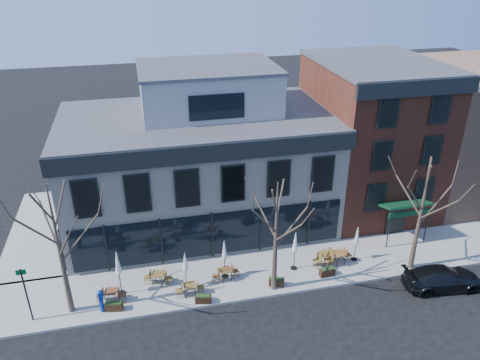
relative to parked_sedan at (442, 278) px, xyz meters
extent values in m
plane|color=black|center=(-12.83, 5.90, -0.68)|extent=(120.00, 120.00, 0.00)
cube|color=gray|center=(-9.58, 3.75, -0.60)|extent=(33.50, 4.70, 0.15)
cube|color=gray|center=(-24.08, 11.90, -0.60)|extent=(4.50, 12.00, 0.15)
cube|color=beige|center=(-12.83, 10.90, 3.32)|extent=(18.00, 10.00, 8.00)
cube|color=#47474C|center=(-12.83, 10.90, 7.37)|extent=(18.30, 10.30, 0.30)
cube|color=black|center=(-12.83, 5.78, 6.87)|extent=(18.30, 0.25, 1.10)
cube|color=black|center=(-21.95, 10.90, 6.87)|extent=(0.25, 10.30, 1.10)
cube|color=black|center=(-12.83, 5.84, 1.22)|extent=(17.20, 0.12, 3.00)
cube|color=black|center=(-21.89, 9.90, 1.22)|extent=(0.12, 7.50, 3.00)
cube|color=gray|center=(-11.83, 11.90, 8.92)|extent=(9.00, 6.50, 3.00)
cube|color=brown|center=(0.17, 10.90, 4.82)|extent=(8.00, 10.00, 11.00)
cube|color=#47474C|center=(0.17, 10.90, 10.37)|extent=(8.20, 10.20, 0.25)
cube|color=black|center=(0.17, 5.78, 9.92)|extent=(8.20, 0.25, 1.00)
cube|color=#0B331A|center=(0.17, 5.05, 2.22)|extent=(3.20, 1.66, 0.67)
cube|color=black|center=(0.17, 5.85, 0.57)|extent=(1.40, 0.10, 2.50)
cube|color=#8C664C|center=(10.17, 11.90, 4.32)|extent=(12.00, 12.00, 10.00)
cone|color=#382B21|center=(-21.33, 2.70, 3.43)|extent=(0.34, 0.34, 7.92)
cylinder|color=#382B21|center=(-20.26, 2.89, 4.00)|extent=(2.23, 0.50, 2.48)
cylinder|color=#382B21|center=(-21.78, 3.67, 4.47)|extent=(1.03, 2.05, 2.14)
cylinder|color=#382B21|center=(-22.17, 2.39, 4.98)|extent=(1.80, 0.75, 2.21)
cylinder|color=#382B21|center=(-20.88, 1.74, 4.38)|extent=(1.03, 2.04, 2.28)
cone|color=#382B21|center=(-9.83, 2.00, 2.99)|extent=(0.34, 0.34, 7.04)
cylinder|color=#382B21|center=(-8.88, 2.17, 3.50)|extent=(2.00, 0.46, 2.21)
cylinder|color=#382B21|center=(-10.23, 2.86, 3.91)|extent=(0.93, 1.84, 1.91)
cylinder|color=#382B21|center=(-10.58, 1.73, 4.37)|extent=(1.61, 0.68, 1.97)
cylinder|color=#382B21|center=(-9.43, 1.14, 3.83)|extent=(0.93, 1.83, 2.03)
cone|color=#382B21|center=(-0.83, 2.00, 3.21)|extent=(0.34, 0.34, 7.48)
cylinder|color=#382B21|center=(0.18, 2.18, 3.75)|extent=(2.12, 0.48, 2.35)
cylinder|color=#382B21|center=(-1.26, 2.91, 4.19)|extent=(0.98, 1.94, 2.03)
cylinder|color=#382B21|center=(-1.63, 1.71, 4.67)|extent=(1.71, 0.71, 2.09)
cylinder|color=#382B21|center=(-0.41, 1.09, 4.10)|extent=(0.98, 1.94, 2.16)
cylinder|color=black|center=(-23.33, 2.40, 1.17)|extent=(0.10, 0.10, 3.40)
cube|color=#005926|center=(-23.33, 2.40, 2.67)|extent=(0.50, 0.04, 0.30)
imported|color=black|center=(0.00, 0.00, 0.00)|extent=(4.84, 2.38, 1.35)
cylinder|color=#0B2995|center=(-19.66, 2.24, -0.13)|extent=(0.23, 0.23, 0.80)
cube|color=#0B2995|center=(-19.66, 2.24, 0.56)|extent=(0.31, 0.28, 0.57)
cone|color=#0B2995|center=(-19.66, 2.24, 0.90)|extent=(0.30, 0.30, 0.14)
cube|color=brown|center=(-19.17, 2.98, 0.18)|extent=(0.79, 0.79, 0.04)
cylinder|color=black|center=(-19.49, 2.77, -0.18)|extent=(0.04, 0.04, 0.69)
cylinder|color=black|center=(-18.96, 2.67, -0.18)|extent=(0.04, 0.04, 0.69)
cylinder|color=black|center=(-19.39, 3.30, -0.18)|extent=(0.04, 0.04, 0.69)
cylinder|color=black|center=(-18.86, 3.20, -0.18)|extent=(0.04, 0.04, 0.69)
cube|color=brown|center=(-16.46, 3.93, 0.20)|extent=(0.88, 0.88, 0.04)
cylinder|color=black|center=(-16.81, 3.75, -0.17)|extent=(0.04, 0.04, 0.72)
cylinder|color=black|center=(-16.28, 3.58, -0.17)|extent=(0.04, 0.04, 0.72)
cylinder|color=black|center=(-16.63, 4.28, -0.17)|extent=(0.04, 0.04, 0.72)
cylinder|color=black|center=(-16.11, 4.11, -0.17)|extent=(0.04, 0.04, 0.72)
cube|color=brown|center=(-14.74, 2.51, 0.18)|extent=(0.70, 0.70, 0.04)
cylinder|color=black|center=(-15.00, 2.23, -0.18)|extent=(0.04, 0.04, 0.70)
cylinder|color=black|center=(-14.46, 2.24, -0.18)|extent=(0.04, 0.04, 0.70)
cylinder|color=black|center=(-15.02, 2.77, -0.18)|extent=(0.04, 0.04, 0.70)
cylinder|color=black|center=(-14.48, 2.79, -0.18)|extent=(0.04, 0.04, 0.70)
cube|color=brown|center=(-12.45, 3.44, 0.18)|extent=(0.79, 0.79, 0.04)
cylinder|color=black|center=(-12.66, 3.12, -0.18)|extent=(0.04, 0.04, 0.70)
cylinder|color=black|center=(-12.13, 3.22, -0.18)|extent=(0.04, 0.04, 0.70)
cylinder|color=black|center=(-12.76, 3.66, -0.18)|extent=(0.04, 0.04, 0.70)
cylinder|color=black|center=(-12.23, 3.75, -0.18)|extent=(0.04, 0.04, 0.70)
cube|color=brown|center=(-5.97, 3.62, 0.22)|extent=(0.93, 0.93, 0.04)
cylinder|color=black|center=(-6.13, 3.24, -0.16)|extent=(0.04, 0.04, 0.74)
cylinder|color=black|center=(-5.60, 3.46, -0.16)|extent=(0.04, 0.04, 0.74)
cylinder|color=black|center=(-6.34, 3.78, -0.16)|extent=(0.04, 0.04, 0.74)
cylinder|color=black|center=(-5.81, 3.99, -0.16)|extent=(0.04, 0.04, 0.74)
cube|color=brown|center=(-5.18, 3.36, 0.28)|extent=(0.91, 0.91, 0.04)
cylinder|color=black|center=(-5.42, 2.99, -0.13)|extent=(0.04, 0.04, 0.79)
cylinder|color=black|center=(-4.82, 3.12, -0.13)|extent=(0.04, 0.04, 0.79)
cylinder|color=black|center=(-5.54, 3.60, -0.13)|extent=(0.04, 0.04, 0.79)
cylinder|color=black|center=(-4.94, 3.72, -0.13)|extent=(0.04, 0.04, 0.79)
cylinder|color=black|center=(-18.62, 3.53, -0.49)|extent=(0.46, 0.46, 0.06)
cylinder|color=black|center=(-18.62, 3.53, 0.63)|extent=(0.05, 0.05, 2.31)
cone|color=silver|center=(-18.62, 3.53, 1.68)|extent=(0.38, 0.38, 1.37)
cylinder|color=black|center=(-14.85, 3.27, -0.50)|extent=(0.40, 0.40, 0.05)
cylinder|color=black|center=(-14.85, 3.27, 0.46)|extent=(0.04, 0.04, 1.98)
cone|color=silver|center=(-14.85, 3.27, 1.36)|extent=(0.32, 0.32, 1.17)
cylinder|color=black|center=(-12.45, 3.71, -0.50)|extent=(0.42, 0.42, 0.06)
cylinder|color=black|center=(-12.45, 3.71, 0.51)|extent=(0.05, 0.05, 2.08)
cone|color=silver|center=(-12.45, 3.71, 1.46)|extent=(0.34, 0.34, 1.23)
cylinder|color=black|center=(-8.06, 3.53, -0.50)|extent=(0.43, 0.43, 0.06)
cylinder|color=black|center=(-8.06, 3.53, 0.54)|extent=(0.05, 0.05, 2.13)
cone|color=silver|center=(-8.06, 3.53, 1.50)|extent=(0.35, 0.35, 1.26)
cylinder|color=black|center=(-3.95, 3.53, -0.50)|extent=(0.40, 0.40, 0.05)
cylinder|color=black|center=(-3.95, 3.53, 0.46)|extent=(0.05, 0.05, 1.98)
cone|color=beige|center=(-3.95, 3.53, 1.37)|extent=(0.32, 0.32, 1.17)
cube|color=black|center=(-19.02, 2.20, -0.28)|extent=(1.02, 0.54, 0.48)
cube|color=#1E3314|center=(-19.02, 2.20, -0.02)|extent=(0.91, 0.45, 0.08)
cube|color=black|center=(-14.09, 1.70, -0.30)|extent=(0.97, 0.56, 0.46)
cube|color=#1E3314|center=(-14.09, 1.70, -0.05)|extent=(0.87, 0.47, 0.07)
cube|color=#321D10|center=(-9.60, 2.20, -0.30)|extent=(1.00, 0.66, 0.46)
cube|color=#1E3314|center=(-9.60, 2.20, -0.05)|extent=(0.88, 0.56, 0.07)
cube|color=black|center=(-6.29, 2.40, -0.29)|extent=(0.99, 0.46, 0.48)
cube|color=#1E3314|center=(-6.29, 2.40, -0.03)|extent=(0.88, 0.38, 0.08)
camera|label=1|loc=(-16.72, -18.94, 17.60)|focal=35.00mm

